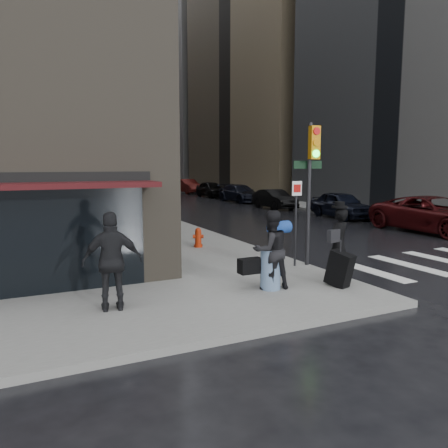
{
  "coord_description": "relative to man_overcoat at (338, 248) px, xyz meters",
  "views": [
    {
      "loc": [
        -5.77,
        -8.48,
        3.09
      ],
      "look_at": [
        -0.12,
        3.39,
        1.3
      ],
      "focal_mm": 35.0,
      "sensor_mm": 36.0,
      "label": 1
    }
  ],
  "objects": [
    {
      "name": "man_overcoat",
      "position": [
        0.0,
        0.0,
        0.0
      ],
      "size": [
        1.05,
        1.27,
        2.05
      ],
      "rotation": [
        0.0,
        0.0,
        3.43
      ],
      "color": "black",
      "rests_on": "ground"
    },
    {
      "name": "parked_car_4",
      "position": [
        9.71,
        29.98,
        -0.26
      ],
      "size": [
        1.79,
        4.43,
        1.51
      ],
      "primitive_type": "imported",
      "rotation": [
        0.0,
        0.0,
        0.0
      ],
      "color": "black",
      "rests_on": "ground"
    },
    {
      "name": "bldg_distant",
      "position": [
        4.49,
        77.93,
        14.99
      ],
      "size": [
        40.0,
        12.0,
        32.0
      ],
      "primitive_type": "cube",
      "color": "slate",
      "rests_on": "ground"
    },
    {
      "name": "bldg_right_far",
      "position": [
        24.49,
        57.93,
        11.49
      ],
      "size": [
        22.0,
        20.0,
        25.0
      ],
      "primitive_type": "cube",
      "color": "slate",
      "rests_on": "ground"
    },
    {
      "name": "ground",
      "position": [
        -1.51,
        -0.07,
        -1.01
      ],
      "size": [
        140.0,
        140.0,
        0.0
      ],
      "primitive_type": "plane",
      "color": "black",
      "rests_on": "ground"
    },
    {
      "name": "bldg_right_mid",
      "position": [
        24.49,
        34.93,
        17.99
      ],
      "size": [
        22.0,
        22.0,
        38.0
      ],
      "primitive_type": "cube",
      "color": "#847152",
      "rests_on": "ground"
    },
    {
      "name": "parked_car_2",
      "position": [
        9.12,
        17.61,
        -0.33
      ],
      "size": [
        1.46,
        4.12,
        1.35
      ],
      "primitive_type": "imported",
      "rotation": [
        0.0,
        0.0,
        -0.01
      ],
      "color": "black",
      "rests_on": "ground"
    },
    {
      "name": "parked_car_1",
      "position": [
        9.83,
        11.42,
        -0.24
      ],
      "size": [
        2.18,
        4.65,
        1.54
      ],
      "primitive_type": "imported",
      "rotation": [
        0.0,
        0.0,
        -0.08
      ],
      "color": "black",
      "rests_on": "ground"
    },
    {
      "name": "sidewalk_left",
      "position": [
        -1.51,
        26.93,
        -0.94
      ],
      "size": [
        4.0,
        50.0,
        0.15
      ],
      "primitive_type": "cube",
      "color": "slate",
      "rests_on": "ground"
    },
    {
      "name": "sidewalk_right",
      "position": [
        11.99,
        26.93,
        -0.94
      ],
      "size": [
        3.0,
        50.0,
        0.15
      ],
      "primitive_type": "cube",
      "color": "slate",
      "rests_on": "ground"
    },
    {
      "name": "parked_car_5",
      "position": [
        9.61,
        36.17,
        -0.24
      ],
      "size": [
        2.03,
        4.81,
        1.54
      ],
      "primitive_type": "imported",
      "rotation": [
        0.0,
        0.0,
        0.09
      ],
      "color": "#45100D",
      "rests_on": "ground"
    },
    {
      "name": "man_greycoat",
      "position": [
        -5.62,
        0.17,
        0.15
      ],
      "size": [
        1.25,
        0.67,
        2.02
      ],
      "rotation": [
        0.0,
        0.0,
        2.98
      ],
      "color": "black",
      "rests_on": "ground"
    },
    {
      "name": "parked_car_3",
      "position": [
        9.6,
        23.8,
        -0.29
      ],
      "size": [
        2.34,
        5.08,
        1.44
      ],
      "primitive_type": "imported",
      "rotation": [
        0.0,
        0.0,
        0.07
      ],
      "color": "black",
      "rests_on": "ground"
    },
    {
      "name": "man_jeans",
      "position": [
        -1.95,
        0.12,
        0.09
      ],
      "size": [
        1.34,
        0.72,
        1.89
      ],
      "rotation": [
        0.0,
        0.0,
        3.14
      ],
      "color": "black",
      "rests_on": "ground"
    },
    {
      "name": "traffic_light",
      "position": [
        0.34,
        1.74,
        1.8
      ],
      "size": [
        1.03,
        0.5,
        4.13
      ],
      "rotation": [
        0.0,
        0.0,
        -0.08
      ],
      "color": "black",
      "rests_on": "ground"
    },
    {
      "name": "parked_car_0",
      "position": [
        9.96,
        5.23,
        -0.18
      ],
      "size": [
        2.84,
        6.0,
        1.65
      ],
      "primitive_type": "imported",
      "rotation": [
        0.0,
        0.0,
        0.02
      ],
      "color": "#3C0C0D",
      "rests_on": "ground"
    },
    {
      "name": "fire_hydrant",
      "position": [
        -1.48,
        5.8,
        -0.55
      ],
      "size": [
        0.41,
        0.31,
        0.7
      ],
      "rotation": [
        0.0,
        0.0,
        -0.36
      ],
      "color": "#A02409",
      "rests_on": "ground"
    }
  ]
}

